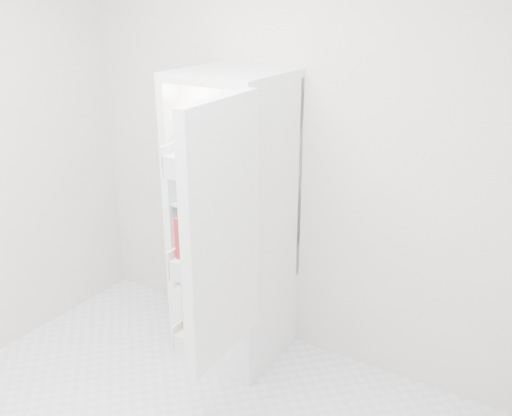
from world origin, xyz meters
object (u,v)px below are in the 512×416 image
Objects in this scene: mushroom_bowl at (213,234)px; fridge_door at (218,238)px; refrigerator at (238,254)px; red_cabbage at (243,237)px.

fridge_door is at bearing -51.21° from mushroom_bowl.
refrigerator is at bearing 13.32° from mushroom_bowl.
fridge_door is (0.32, -0.64, 0.43)m from refrigerator.
mushroom_bowl is at bearing 35.91° from fridge_door.
fridge_door is (0.23, -0.58, 0.27)m from red_cabbage.
red_cabbage reaches higher than mushroom_bowl.
fridge_door is at bearing -67.88° from red_cabbage.
refrigerator is at bearing 23.48° from fridge_door.
red_cabbage is 0.12× the size of fridge_door.
refrigerator is 0.19m from red_cabbage.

